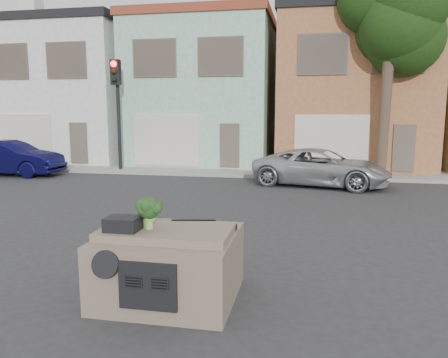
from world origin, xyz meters
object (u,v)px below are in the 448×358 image
(silver_pickup, at_px, (321,186))
(broccoli, at_px, (149,213))
(navy_sedan, at_px, (10,175))
(traffic_signal, at_px, (118,117))

(silver_pickup, relative_size, broccoli, 10.55)
(navy_sedan, relative_size, silver_pickup, 0.91)
(navy_sedan, height_order, broccoli, broccoli)
(silver_pickup, xyz_separation_m, traffic_signal, (-9.00, 1.80, 2.55))
(navy_sedan, height_order, silver_pickup, navy_sedan)
(silver_pickup, relative_size, traffic_signal, 0.99)
(navy_sedan, xyz_separation_m, traffic_signal, (4.39, 1.72, 2.55))
(broccoli, bearing_deg, traffic_signal, 116.26)
(traffic_signal, bearing_deg, silver_pickup, -11.31)
(silver_pickup, xyz_separation_m, broccoli, (-2.75, -10.87, 1.36))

